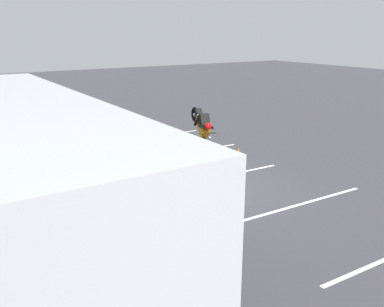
# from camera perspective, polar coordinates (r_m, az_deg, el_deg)

# --- Properties ---
(ground_plane) EXTENTS (80.00, 80.00, 0.00)m
(ground_plane) POSITION_cam_1_polar(r_m,az_deg,el_deg) (11.93, 2.10, -5.10)
(ground_plane) COLOR #38383D
(tour_bus) EXTENTS (9.67, 2.69, 3.25)m
(tour_bus) POSITION_cam_1_polar(r_m,az_deg,el_deg) (8.34, -22.13, -4.02)
(tour_bus) COLOR #B7BABF
(tour_bus) RESTS_ON ground_plane
(spectator_far_left) EXTENTS (0.57, 0.31, 1.77)m
(spectator_far_left) POSITION_cam_1_polar(r_m,az_deg,el_deg) (8.51, 1.21, -6.60)
(spectator_far_left) COLOR #473823
(spectator_far_left) RESTS_ON ground_plane
(spectator_left) EXTENTS (0.58, 0.35, 1.68)m
(spectator_left) POSITION_cam_1_polar(r_m,az_deg,el_deg) (9.40, -3.06, -4.74)
(spectator_left) COLOR black
(spectator_left) RESTS_ON ground_plane
(spectator_centre) EXTENTS (0.57, 0.33, 1.70)m
(spectator_centre) POSITION_cam_1_polar(r_m,az_deg,el_deg) (10.07, -6.34, -3.24)
(spectator_centre) COLOR #473823
(spectator_centre) RESTS_ON ground_plane
(spectator_right) EXTENTS (0.58, 0.36, 1.69)m
(spectator_right) POSITION_cam_1_polar(r_m,az_deg,el_deg) (11.11, -7.57, -1.42)
(spectator_right) COLOR black
(spectator_right) RESTS_ON ground_plane
(parked_motorcycle_silver) EXTENTS (2.02, 0.75, 0.99)m
(parked_motorcycle_silver) POSITION_cam_1_polar(r_m,az_deg,el_deg) (8.02, -4.60, -12.77)
(parked_motorcycle_silver) COLOR black
(parked_motorcycle_silver) RESTS_ON ground_plane
(stunt_motorcycle) EXTENTS (1.99, 0.75, 1.70)m
(stunt_motorcycle) POSITION_cam_1_polar(r_m,az_deg,el_deg) (15.51, 1.39, 3.92)
(stunt_motorcycle) COLOR black
(stunt_motorcycle) RESTS_ON ground_plane
(traffic_cone) EXTENTS (0.34, 0.34, 0.63)m
(traffic_cone) POSITION_cam_1_polar(r_m,az_deg,el_deg) (14.09, 6.44, -0.44)
(traffic_cone) COLOR orange
(traffic_cone) RESTS_ON ground_plane
(bay_line_b) EXTENTS (0.20, 4.80, 0.01)m
(bay_line_b) POSITION_cam_1_polar(r_m,az_deg,el_deg) (11.26, 14.29, -6.98)
(bay_line_b) COLOR white
(bay_line_b) RESTS_ON ground_plane
(bay_line_c) EXTENTS (0.18, 3.67, 0.01)m
(bay_line_c) POSITION_cam_1_polar(r_m,az_deg,el_deg) (13.24, 5.32, -2.90)
(bay_line_c) COLOR white
(bay_line_c) RESTS_ON ground_plane
(bay_line_d) EXTENTS (0.20, 4.68, 0.01)m
(bay_line_d) POSITION_cam_1_polar(r_m,az_deg,el_deg) (15.51, -1.12, 0.10)
(bay_line_d) COLOR white
(bay_line_d) RESTS_ON ground_plane
(bay_line_e) EXTENTS (0.20, 4.73, 0.01)m
(bay_line_e) POSITION_cam_1_polar(r_m,az_deg,el_deg) (17.95, -5.87, 2.31)
(bay_line_e) COLOR white
(bay_line_e) RESTS_ON ground_plane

